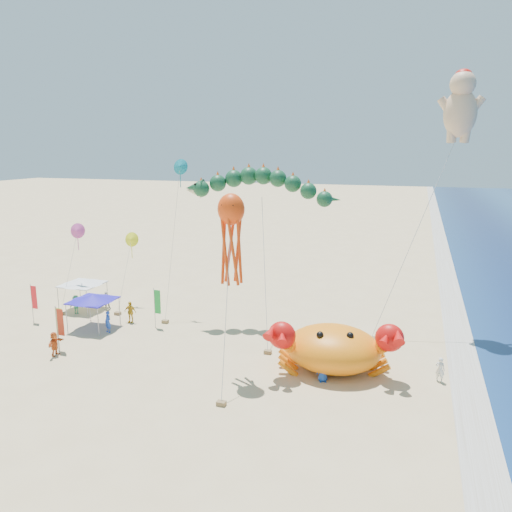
# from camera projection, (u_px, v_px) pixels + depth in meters

# --- Properties ---
(ground) EXTENTS (320.00, 320.00, 0.00)m
(ground) POSITION_uv_depth(u_px,v_px,m) (275.00, 358.00, 33.51)
(ground) COLOR #D1B784
(ground) RESTS_ON ground
(foam_strip) EXTENTS (320.00, 320.00, 0.00)m
(foam_strip) POSITION_uv_depth(u_px,v_px,m) (467.00, 384.00, 29.87)
(foam_strip) COLOR silver
(foam_strip) RESTS_ON ground
(crab_inflatable) EXTENTS (8.16, 6.32, 3.58)m
(crab_inflatable) POSITION_uv_depth(u_px,v_px,m) (333.00, 347.00, 31.36)
(crab_inflatable) COLOR orange
(crab_inflatable) RESTS_ON ground
(dragon_kite) EXTENTS (11.79, 7.47, 11.99)m
(dragon_kite) POSITION_uv_depth(u_px,v_px,m) (260.00, 190.00, 37.93)
(dragon_kite) COLOR #113F24
(dragon_kite) RESTS_ON ground
(cherub_kite) EXTENTS (6.55, 6.41, 19.41)m
(cherub_kite) POSITION_uv_depth(u_px,v_px,m) (461.00, 104.00, 36.35)
(cherub_kite) COLOR #E4B58B
(cherub_kite) RESTS_ON ground
(octopus_kite) EXTENTS (2.02, 5.22, 11.24)m
(octopus_kite) POSITION_uv_depth(u_px,v_px,m) (231.00, 233.00, 29.76)
(octopus_kite) COLOR #EF400C
(octopus_kite) RESTS_ON ground
(canopy_blue) EXTENTS (3.37, 3.37, 2.71)m
(canopy_blue) POSITION_uv_depth(u_px,v_px,m) (93.00, 298.00, 38.67)
(canopy_blue) COLOR gray
(canopy_blue) RESTS_ON ground
(canopy_white) EXTENTS (3.47, 3.47, 2.71)m
(canopy_white) POSITION_uv_depth(u_px,v_px,m) (82.00, 282.00, 43.27)
(canopy_white) COLOR gray
(canopy_white) RESTS_ON ground
(feather_flags) EXTENTS (10.58, 6.27, 3.20)m
(feather_flags) POSITION_uv_depth(u_px,v_px,m) (78.00, 311.00, 36.91)
(feather_flags) COLOR gray
(feather_flags) RESTS_ON ground
(beachgoers) EXTENTS (29.92, 10.86, 1.77)m
(beachgoers) POSITION_uv_depth(u_px,v_px,m) (129.00, 325.00, 37.54)
(beachgoers) COLOR white
(beachgoers) RESTS_ON ground
(small_kites) EXTENTS (9.92, 6.39, 12.98)m
(small_kites) POSITION_uv_depth(u_px,v_px,m) (128.00, 224.00, 42.46)
(small_kites) COLOR #FBFF1C
(small_kites) RESTS_ON ground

